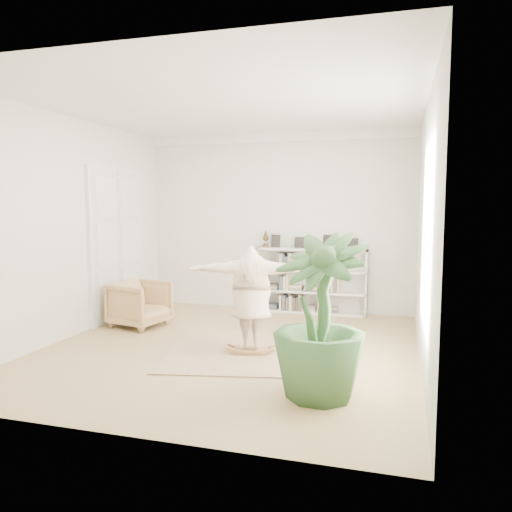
{
  "coord_description": "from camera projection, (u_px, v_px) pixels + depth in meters",
  "views": [
    {
      "loc": [
        2.44,
        -6.99,
        2.19
      ],
      "look_at": [
        0.29,
        0.4,
        1.38
      ],
      "focal_mm": 35.0,
      "sensor_mm": 36.0,
      "label": 1
    }
  ],
  "objects": [
    {
      "name": "rocker_board",
      "position": [
        251.0,
        350.0,
        7.27
      ],
      "size": [
        0.54,
        0.39,
        0.1
      ],
      "rotation": [
        0.0,
        0.0,
        0.2
      ],
      "color": "brown",
      "rests_on": "rug"
    },
    {
      "name": "doors",
      "position": [
        117.0,
        246.0,
        9.42
      ],
      "size": [
        0.09,
        1.78,
        2.92
      ],
      "color": "white",
      "rests_on": "floor"
    },
    {
      "name": "floor",
      "position": [
        230.0,
        348.0,
        7.58
      ],
      "size": [
        6.0,
        6.0,
        0.0
      ],
      "primitive_type": "plane",
      "color": "#A48654",
      "rests_on": "ground"
    },
    {
      "name": "rug",
      "position": [
        251.0,
        354.0,
        7.28
      ],
      "size": [
        2.85,
        2.46,
        0.02
      ],
      "primitive_type": "cube",
      "rotation": [
        0.0,
        0.0,
        0.2
      ],
      "color": "tan",
      "rests_on": "floor"
    },
    {
      "name": "houseplant",
      "position": [
        320.0,
        316.0,
        5.57
      ],
      "size": [
        1.34,
        1.34,
        1.87
      ],
      "primitive_type": "imported",
      "rotation": [
        0.0,
        0.0,
        -0.35
      ],
      "color": "#2E542A",
      "rests_on": "floor"
    },
    {
      "name": "person",
      "position": [
        251.0,
        295.0,
        7.19
      ],
      "size": [
        1.92,
        0.87,
        1.51
      ],
      "primitive_type": "imported",
      "rotation": [
        0.0,
        0.0,
        3.34
      ],
      "color": "beige",
      "rests_on": "rocker_board"
    },
    {
      "name": "room_shell",
      "position": [
        277.0,
        138.0,
        10.02
      ],
      "size": [
        6.0,
        6.0,
        6.0
      ],
      "color": "silver",
      "rests_on": "floor"
    },
    {
      "name": "bookshelf",
      "position": [
        311.0,
        281.0,
        9.99
      ],
      "size": [
        2.2,
        0.35,
        1.64
      ],
      "color": "silver",
      "rests_on": "floor"
    },
    {
      "name": "armchair",
      "position": [
        140.0,
        304.0,
        8.91
      ],
      "size": [
        1.05,
        1.03,
        0.81
      ],
      "primitive_type": "imported",
      "rotation": [
        0.0,
        0.0,
        1.36
      ],
      "color": "tan",
      "rests_on": "floor"
    }
  ]
}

